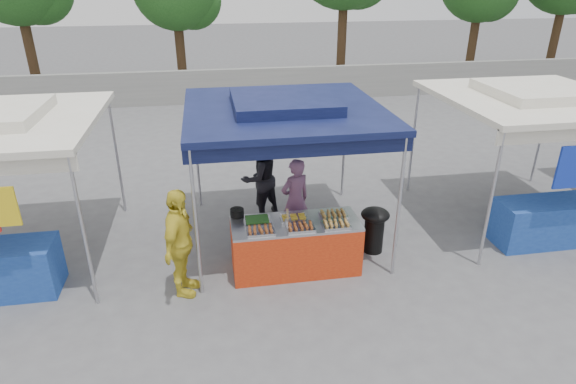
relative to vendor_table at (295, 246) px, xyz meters
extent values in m
plane|color=#535355|center=(0.00, 0.10, -0.43)|extent=(80.00, 80.00, 0.00)
cube|color=slate|center=(0.00, 11.10, 0.17)|extent=(40.00, 0.25, 1.20)
cylinder|color=#ADADB4|center=(-1.50, -0.40, 0.72)|extent=(0.05, 0.05, 2.30)
cylinder|color=#ADADB4|center=(1.50, -0.40, 0.72)|extent=(0.05, 0.05, 2.30)
cylinder|color=#ADADB4|center=(-1.50, 2.60, 0.72)|extent=(0.05, 0.05, 2.30)
cylinder|color=#ADADB4|center=(1.50, 2.60, 0.72)|extent=(0.05, 0.05, 2.30)
cube|color=#0F153C|center=(0.00, 1.10, 1.92)|extent=(3.20, 3.20, 0.10)
cube|color=#0F153C|center=(0.00, 1.10, 2.05)|extent=(1.65, 1.65, 0.18)
cube|color=#0F153C|center=(0.00, -0.40, 1.77)|extent=(3.20, 0.04, 0.25)
cylinder|color=#ADADB4|center=(-3.00, -0.40, 0.72)|extent=(0.05, 0.05, 2.30)
cylinder|color=#ADADB4|center=(-3.00, 2.60, 0.72)|extent=(0.05, 0.05, 2.30)
cylinder|color=#ADADB4|center=(3.00, -0.40, 0.72)|extent=(0.05, 0.05, 2.30)
cylinder|color=#ADADB4|center=(3.00, 2.60, 0.72)|extent=(0.05, 0.05, 2.30)
cylinder|color=#ADADB4|center=(6.00, 2.60, 0.72)|extent=(0.05, 0.05, 2.30)
cube|color=beige|center=(4.50, 1.10, 1.92)|extent=(3.20, 3.20, 0.10)
cube|color=beige|center=(4.50, 1.10, 2.05)|extent=(1.65, 1.65, 0.18)
cube|color=#1C4096|center=(4.50, 0.10, -0.03)|extent=(1.80, 0.70, 0.80)
cylinder|color=#3C2817|center=(-7.52, 13.13, 1.53)|extent=(0.36, 0.36, 3.92)
cylinder|color=#3C2817|center=(-2.11, 13.28, 1.33)|extent=(0.36, 0.36, 3.50)
sphere|color=#22561C|center=(-1.51, 13.48, 2.98)|extent=(2.20, 2.20, 2.20)
cylinder|color=#3C2817|center=(4.27, 12.91, 1.84)|extent=(0.36, 0.36, 4.54)
cylinder|color=#3C2817|center=(10.16, 13.25, 1.40)|extent=(0.36, 0.36, 3.66)
cylinder|color=#3C2817|center=(13.92, 13.09, 1.61)|extent=(0.36, 0.36, 4.07)
cube|color=#B32D10|center=(0.00, 0.00, -0.02)|extent=(2.00, 0.80, 0.81)
cube|color=#ADADB4|center=(0.00, 0.00, 0.40)|extent=(2.00, 0.80, 0.04)
cube|color=#B9B9BD|center=(-0.58, -0.24, 0.45)|extent=(0.42, 0.30, 0.05)
cube|color=brown|center=(-0.58, -0.24, 0.49)|extent=(0.35, 0.25, 0.02)
cube|color=#B9B9BD|center=(0.03, -0.23, 0.45)|extent=(0.42, 0.30, 0.05)
cube|color=brown|center=(0.03, -0.23, 0.49)|extent=(0.35, 0.25, 0.02)
cube|color=#B9B9BD|center=(0.58, -0.24, 0.45)|extent=(0.42, 0.30, 0.05)
cube|color=#A27737|center=(0.58, -0.24, 0.49)|extent=(0.35, 0.25, 0.02)
cube|color=#B9B9BD|center=(-0.59, 0.09, 0.45)|extent=(0.42, 0.30, 0.05)
cube|color=#21511B|center=(-0.59, 0.09, 0.49)|extent=(0.35, 0.25, 0.02)
cube|color=#B9B9BD|center=(-0.01, 0.08, 0.45)|extent=(0.42, 0.30, 0.05)
cube|color=gold|center=(-0.01, 0.08, 0.49)|extent=(0.35, 0.25, 0.02)
cube|color=#B9B9BD|center=(0.63, 0.08, 0.45)|extent=(0.42, 0.30, 0.05)
cube|color=#A27737|center=(0.63, 0.08, 0.49)|extent=(0.35, 0.25, 0.02)
cylinder|color=black|center=(-0.88, 0.35, 0.49)|extent=(0.22, 0.22, 0.13)
cylinder|color=#ADADB4|center=(-0.14, -0.10, 0.48)|extent=(0.09, 0.09, 0.11)
cylinder|color=black|center=(1.42, 0.32, -0.10)|extent=(0.33, 0.33, 0.65)
ellipsoid|color=black|center=(1.42, 0.32, 0.28)|extent=(0.48, 0.48, 0.22)
cube|color=#122B96|center=(-0.44, 0.79, -0.27)|extent=(0.51, 0.36, 0.31)
cube|color=#122B96|center=(0.19, 0.54, -0.26)|extent=(0.55, 0.38, 0.33)
cube|color=#122B96|center=(0.19, 0.54, 0.06)|extent=(0.52, 0.36, 0.31)
imported|color=#7F5172|center=(0.17, 0.94, 0.34)|extent=(0.66, 0.55, 1.54)
imported|color=black|center=(-0.35, 1.90, 0.40)|extent=(1.01, 0.95, 1.65)
imported|color=gold|center=(-1.75, -0.34, 0.42)|extent=(0.67, 1.06, 1.68)
camera|label=1|loc=(-1.22, -6.47, 3.98)|focal=30.00mm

